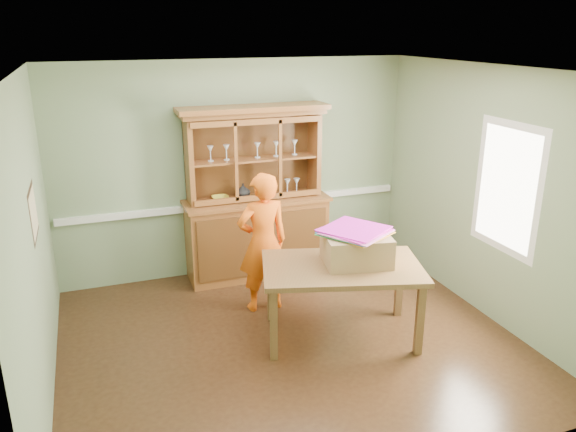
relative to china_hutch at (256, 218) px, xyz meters
name	(u,v)px	position (x,y,z in m)	size (l,w,h in m)	color
floor	(291,342)	(-0.17, -1.75, -0.76)	(4.50, 4.50, 0.00)	#462B16
ceiling	(291,70)	(-0.17, -1.75, 1.94)	(4.50, 4.50, 0.00)	white
wall_back	(236,169)	(-0.17, 0.25, 0.59)	(4.50, 4.50, 0.00)	gray
wall_left	(32,247)	(-2.42, -1.75, 0.59)	(4.00, 4.00, 0.00)	gray
wall_right	(487,194)	(2.08, -1.75, 0.59)	(4.00, 4.00, 0.00)	gray
wall_front	(400,314)	(-0.17, -3.75, 0.59)	(4.50, 4.50, 0.00)	gray
chair_rail	(238,204)	(-0.17, 0.22, 0.14)	(4.41, 0.05, 0.08)	white
framed_map	(34,213)	(-2.40, -1.45, 0.79)	(0.03, 0.60, 0.46)	black
window_panel	(507,188)	(2.06, -2.05, 0.74)	(0.03, 0.96, 1.36)	white
china_hutch	(256,218)	(0.00, 0.00, 0.00)	(1.84, 0.61, 2.16)	brown
dining_table	(342,274)	(0.36, -1.80, -0.06)	(1.78, 1.35, 0.79)	brown
cardboard_box	(356,249)	(0.52, -1.78, 0.18)	(0.64, 0.52, 0.30)	#99794F
kite_stack	(355,231)	(0.51, -1.75, 0.36)	(0.78, 0.78, 0.05)	orange
person	(263,243)	(-0.21, -0.95, 0.04)	(0.58, 0.38, 1.59)	#F95E0F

